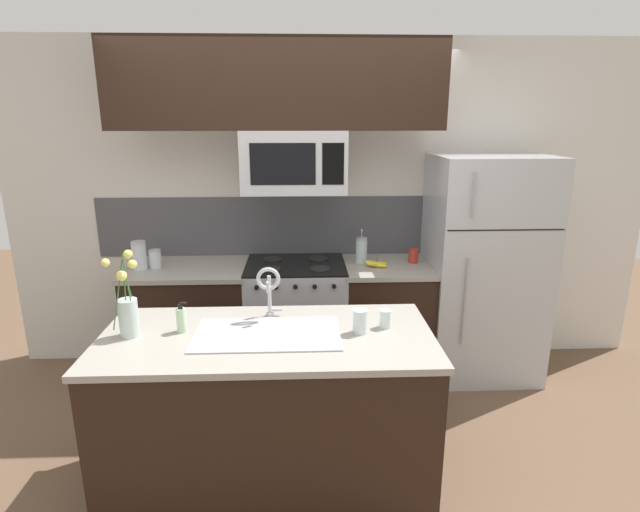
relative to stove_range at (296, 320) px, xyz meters
name	(u,v)px	position (x,y,z in m)	size (l,w,h in m)	color
ground_plane	(297,442)	(0.00, -0.90, -0.46)	(10.00, 10.00, 0.00)	brown
rear_partition	(332,206)	(0.30, 0.38, 0.84)	(5.20, 0.10, 2.60)	silver
splash_band	(295,226)	(0.00, 0.32, 0.69)	(3.18, 0.01, 0.48)	#4C4C51
back_counter_left	(192,322)	(-0.82, 0.00, -0.01)	(0.91, 0.65, 0.91)	black
back_counter_right	(385,319)	(0.71, 0.00, -0.01)	(0.69, 0.65, 0.91)	black
stove_range	(296,320)	(0.00, 0.00, 0.00)	(0.76, 0.64, 0.93)	#B7BABF
microwave	(294,162)	(0.00, -0.02, 1.24)	(0.74, 0.40, 0.44)	#B7BABF
upper_cabinet_band	(277,85)	(-0.11, -0.05, 1.76)	(2.30, 0.34, 0.60)	black
refrigerator	(483,268)	(1.47, 0.02, 0.41)	(0.86, 0.74, 1.74)	#B7BABF
storage_jar_tall	(139,255)	(-1.16, -0.04, 0.55)	(0.11, 0.11, 0.21)	silver
storage_jar_medium	(155,259)	(-1.05, -0.01, 0.52)	(0.09, 0.09, 0.14)	silver
banana_bunch	(377,264)	(0.62, -0.06, 0.47)	(0.19, 0.12, 0.08)	yellow
french_press	(361,250)	(0.51, 0.06, 0.55)	(0.09, 0.09, 0.27)	silver
coffee_tin	(413,256)	(0.92, 0.05, 0.50)	(0.08, 0.08, 0.11)	#B22D23
island_counter	(269,411)	(-0.14, -1.25, -0.01)	(1.74, 0.82, 0.91)	black
kitchen_sink	(268,346)	(-0.14, -1.25, 0.38)	(0.76, 0.43, 0.16)	#ADAFB5
sink_faucet	(269,285)	(-0.14, -1.04, 0.65)	(0.14, 0.14, 0.31)	#B7BABF
dish_soap_bottle	(181,319)	(-0.59, -1.19, 0.52)	(0.06, 0.05, 0.16)	beige
drinking_glass	(360,321)	(0.35, -1.25, 0.51)	(0.08, 0.08, 0.13)	silver
spare_glass	(385,319)	(0.49, -1.18, 0.50)	(0.06, 0.06, 0.10)	silver
flower_vase	(128,313)	(-0.85, -1.24, 0.58)	(0.14, 0.19, 0.47)	silver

